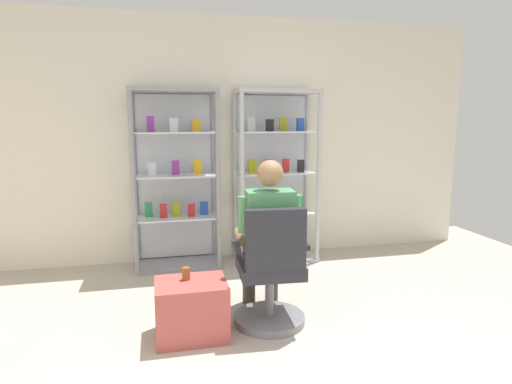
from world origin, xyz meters
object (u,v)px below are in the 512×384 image
at_px(display_cabinet_right, 275,175).
at_px(office_chair, 271,277).
at_px(seated_shopkeeper, 267,232).
at_px(display_cabinet_left, 176,178).
at_px(tea_glass, 186,274).
at_px(storage_crate, 191,309).

xyz_separation_m(display_cabinet_right, office_chair, (-0.47, -1.64, -0.57)).
distance_m(office_chair, seated_shopkeeper, 0.36).
bearing_deg(office_chair, seated_shopkeeper, 86.55).
height_order(display_cabinet_left, seated_shopkeeper, display_cabinet_left).
relative_size(display_cabinet_right, tea_glass, 20.43).
xyz_separation_m(display_cabinet_right, seated_shopkeeper, (-0.46, -1.47, -0.25)).
xyz_separation_m(display_cabinet_left, seated_shopkeeper, (0.63, -1.47, -0.25)).
distance_m(display_cabinet_left, storage_crate, 1.83).
distance_m(display_cabinet_left, tea_glass, 1.68).
xyz_separation_m(display_cabinet_left, display_cabinet_right, (1.10, -0.00, 0.00)).
bearing_deg(tea_glass, display_cabinet_right, 55.28).
bearing_deg(storage_crate, tea_glass, 117.43).
bearing_deg(display_cabinet_left, seated_shopkeeper, -66.69).
height_order(display_cabinet_left, tea_glass, display_cabinet_left).
height_order(display_cabinet_left, office_chair, display_cabinet_left).
bearing_deg(seated_shopkeeper, display_cabinet_left, 113.31).
bearing_deg(display_cabinet_left, office_chair, -69.10).
relative_size(display_cabinet_left, seated_shopkeeper, 1.47).
xyz_separation_m(display_cabinet_left, office_chair, (0.63, -1.64, -0.57)).
xyz_separation_m(display_cabinet_right, storage_crate, (-1.09, -1.66, -0.75)).
bearing_deg(tea_glass, seated_shopkeeper, 11.78).
bearing_deg(display_cabinet_left, tea_glass, -90.54).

